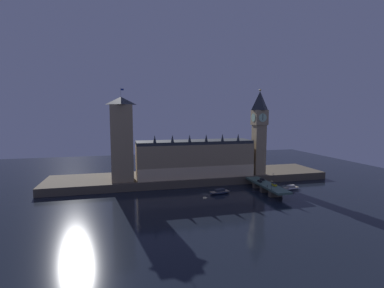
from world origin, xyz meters
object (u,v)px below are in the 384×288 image
at_px(boat_upstream, 220,192).
at_px(boat_downstream, 291,188).
at_px(pedestrian_near_rail, 267,186).
at_px(car_southbound_trail, 262,179).
at_px(car_southbound_lead, 274,185).
at_px(clock_tower, 259,130).
at_px(victoria_tower, 122,139).
at_px(street_lamp_mid, 273,177).
at_px(car_northbound_lead, 260,181).
at_px(street_lamp_near, 272,184).

height_order(boat_upstream, boat_downstream, boat_upstream).
bearing_deg(pedestrian_near_rail, car_southbound_trail, 71.18).
xyz_separation_m(car_southbound_lead, boat_downstream, (17.61, 7.13, -5.17)).
distance_m(car_southbound_lead, pedestrian_near_rail, 7.32).
xyz_separation_m(boat_upstream, boat_downstream, (53.10, -2.11, -0.04)).
distance_m(clock_tower, car_southbound_trail, 41.21).
bearing_deg(clock_tower, boat_downstream, -70.54).
xyz_separation_m(car_southbound_trail, boat_upstream, (-35.48, -7.58, -5.02)).
bearing_deg(car_southbound_trail, boat_downstream, -28.80).
xyz_separation_m(victoria_tower, car_southbound_trail, (99.10, -23.31, -29.73)).
relative_size(street_lamp_mid, boat_upstream, 0.47).
xyz_separation_m(clock_tower, street_lamp_mid, (-4.46, -30.89, -31.37)).
distance_m(victoria_tower, street_lamp_mid, 110.37).
height_order(clock_tower, street_lamp_mid, clock_tower).
distance_m(victoria_tower, car_southbound_trail, 106.06).
relative_size(car_northbound_lead, car_southbound_lead, 0.90).
height_order(car_southbound_lead, pedestrian_near_rail, pedestrian_near_rail).
relative_size(pedestrian_near_rail, boat_downstream, 0.13).
distance_m(victoria_tower, street_lamp_near, 107.47).
bearing_deg(street_lamp_near, car_southbound_trail, 74.42).
relative_size(street_lamp_near, boat_upstream, 0.39).
bearing_deg(car_southbound_trail, street_lamp_near, -105.58).
bearing_deg(boat_downstream, car_southbound_lead, -157.97).
height_order(car_southbound_lead, car_southbound_trail, car_southbound_lead).
bearing_deg(boat_upstream, street_lamp_mid, -4.86).
height_order(car_southbound_trail, pedestrian_near_rail, pedestrian_near_rail).
relative_size(car_northbound_lead, boat_upstream, 0.27).
bearing_deg(pedestrian_near_rail, car_northbound_lead, 81.40).
bearing_deg(pedestrian_near_rail, street_lamp_near, -93.93).
height_order(clock_tower, boat_upstream, clock_tower).
height_order(street_lamp_near, boat_downstream, street_lamp_near).
height_order(victoria_tower, car_northbound_lead, victoria_tower).
bearing_deg(car_southbound_lead, car_northbound_lead, 110.61).
relative_size(clock_tower, car_northbound_lead, 15.93).
bearing_deg(victoria_tower, street_lamp_near, -27.97).
xyz_separation_m(clock_tower, victoria_tower, (-106.20, 3.24, -5.55)).
bearing_deg(pedestrian_near_rail, boat_upstream, 157.12).
distance_m(victoria_tower, pedestrian_near_rail, 106.07).
bearing_deg(street_lamp_mid, boat_upstream, 175.14).
relative_size(car_northbound_lead, street_lamp_mid, 0.58).
relative_size(clock_tower, boat_upstream, 4.34).
distance_m(clock_tower, street_lamp_mid, 44.25).
height_order(pedestrian_near_rail, street_lamp_near, street_lamp_near).
bearing_deg(car_northbound_lead, street_lamp_mid, -39.72).
bearing_deg(boat_downstream, clock_tower, 109.46).
bearing_deg(boat_downstream, boat_upstream, 177.73).
height_order(clock_tower, car_southbound_trail, clock_tower).
bearing_deg(car_northbound_lead, street_lamp_near, -97.29).
distance_m(clock_tower, victoria_tower, 106.40).
bearing_deg(car_southbound_lead, street_lamp_near, -129.22).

